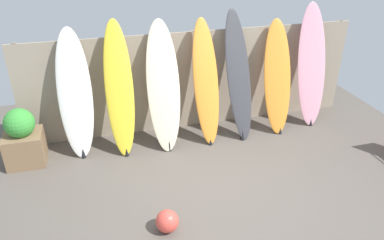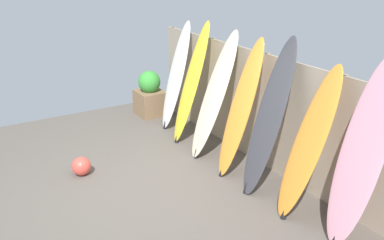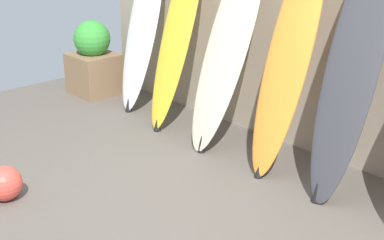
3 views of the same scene
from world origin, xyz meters
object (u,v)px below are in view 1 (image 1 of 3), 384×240
surfboard_orange_5 (277,78)px  planter_box (23,139)px  surfboard_pink_6 (311,67)px  surfboard_white_0 (75,95)px  surfboard_yellow_1 (119,90)px  surfboard_orange_3 (206,83)px  beach_ball (167,221)px  surfboard_charcoal_4 (239,77)px  surfboard_cream_2 (163,87)px

surfboard_orange_5 → planter_box: size_ratio=2.09×
surfboard_pink_6 → surfboard_white_0: bearing=-180.0°
surfboard_yellow_1 → surfboard_orange_3: bearing=-0.8°
surfboard_orange_3 → beach_ball: 2.59m
surfboard_charcoal_4 → surfboard_orange_5: (0.75, 0.00, -0.10)m
surfboard_orange_3 → planter_box: 3.08m
surfboard_charcoal_4 → beach_ball: surfboard_charcoal_4 is taller
surfboard_yellow_1 → surfboard_charcoal_4: bearing=0.3°
surfboard_white_0 → surfboard_orange_3: bearing=-2.6°
surfboard_pink_6 → planter_box: surfboard_pink_6 is taller
surfboard_charcoal_4 → beach_ball: (-1.75, -2.17, -0.93)m
surfboard_yellow_1 → surfboard_orange_5: bearing=0.3°
surfboard_white_0 → planter_box: bearing=-170.4°
surfboard_white_0 → surfboard_pink_6: size_ratio=0.93×
surfboard_charcoal_4 → beach_ball: size_ratio=7.50×
surfboard_cream_2 → surfboard_orange_5: surfboard_cream_2 is taller
surfboard_white_0 → surfboard_orange_5: size_ratio=1.04×
surfboard_charcoal_4 → surfboard_pink_6: (1.46, 0.07, 0.02)m
surfboard_white_0 → beach_ball: 2.60m
surfboard_orange_5 → surfboard_pink_6: size_ratio=0.89×
surfboard_white_0 → planter_box: surfboard_white_0 is taller
surfboard_orange_5 → surfboard_pink_6: (0.71, 0.07, 0.12)m
surfboard_white_0 → surfboard_pink_6: (4.21, 0.00, 0.08)m
surfboard_yellow_1 → planter_box: 1.69m
surfboard_yellow_1 → surfboard_orange_3: size_ratio=1.03×
surfboard_cream_2 → surfboard_charcoal_4: surfboard_charcoal_4 is taller
planter_box → surfboard_cream_2: bearing=1.7°
surfboard_pink_6 → planter_box: 5.12m
surfboard_orange_3 → surfboard_yellow_1: bearing=179.2°
surfboard_orange_3 → surfboard_orange_5: (1.35, 0.03, -0.05)m
surfboard_orange_5 → surfboard_cream_2: bearing=-179.6°
surfboard_orange_3 → surfboard_orange_5: surfboard_orange_3 is taller
surfboard_orange_5 → planter_box: bearing=-178.9°
surfboard_orange_5 → surfboard_orange_3: bearing=-178.6°
surfboard_cream_2 → beach_ball: surfboard_cream_2 is taller
surfboard_cream_2 → surfboard_orange_3: bearing=-1.4°
surfboard_yellow_1 → surfboard_charcoal_4: size_ratio=0.98×
surfboard_orange_5 → beach_ball: size_ratio=6.79×
surfboard_white_0 → surfboard_orange_5: (3.50, -0.07, -0.03)m
surfboard_orange_3 → beach_ball: (-1.15, -2.14, -0.89)m
surfboard_pink_6 → beach_ball: surfboard_pink_6 is taller
surfboard_white_0 → surfboard_charcoal_4: 2.75m
surfboard_yellow_1 → surfboard_orange_3: 1.45m
surfboard_cream_2 → beach_ball: (-0.42, -2.16, -0.88)m
surfboard_white_0 → planter_box: (-0.87, -0.15, -0.58)m
planter_box → surfboard_charcoal_4: bearing=1.3°
beach_ball → surfboard_white_0: bearing=114.0°
surfboard_orange_5 → beach_ball: 3.42m
surfboard_orange_3 → planter_box: surfboard_orange_3 is taller
surfboard_orange_3 → surfboard_charcoal_4: size_ratio=0.96×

